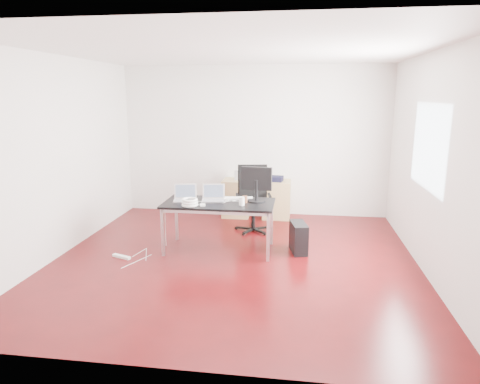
# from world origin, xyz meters

# --- Properties ---
(room_shell) EXTENTS (5.00, 5.00, 5.00)m
(room_shell) POSITION_xyz_m (0.04, 0.00, 1.40)
(room_shell) COLOR #3C0608
(room_shell) RESTS_ON ground
(desk) EXTENTS (1.60, 0.80, 0.73)m
(desk) POSITION_xyz_m (-0.28, 0.36, 0.68)
(desk) COLOR black
(desk) RESTS_ON ground
(office_chair) EXTENTS (0.55, 0.57, 1.08)m
(office_chair) POSITION_xyz_m (0.10, 1.41, 0.61)
(office_chair) COLOR black
(office_chair) RESTS_ON ground
(filing_cabinet_left) EXTENTS (0.50, 0.50, 0.70)m
(filing_cabinet_left) POSITION_xyz_m (-0.30, 2.23, 0.35)
(filing_cabinet_left) COLOR #A38551
(filing_cabinet_left) RESTS_ON ground
(filing_cabinet_right) EXTENTS (0.50, 0.50, 0.70)m
(filing_cabinet_right) POSITION_xyz_m (0.46, 2.23, 0.35)
(filing_cabinet_right) COLOR #A38551
(filing_cabinet_right) RESTS_ON ground
(pc_tower) EXTENTS (0.29, 0.48, 0.44)m
(pc_tower) POSITION_xyz_m (0.88, 0.44, 0.22)
(pc_tower) COLOR black
(pc_tower) RESTS_ON ground
(wastebasket) EXTENTS (0.28, 0.28, 0.28)m
(wastebasket) POSITION_xyz_m (-0.35, 2.25, 0.14)
(wastebasket) COLOR black
(wastebasket) RESTS_ON ground
(power_strip) EXTENTS (0.30, 0.16, 0.04)m
(power_strip) POSITION_xyz_m (-1.60, -0.15, 0.02)
(power_strip) COLOR white
(power_strip) RESTS_ON ground
(laptop_left) EXTENTS (0.37, 0.31, 0.23)m
(laptop_left) POSITION_xyz_m (-0.80, 0.40, 0.79)
(laptop_left) COLOR silver
(laptop_left) RESTS_ON desk
(laptop_right) EXTENTS (0.36, 0.30, 0.23)m
(laptop_right) POSITION_xyz_m (-0.39, 0.46, 0.79)
(laptop_right) COLOR silver
(laptop_right) RESTS_ON desk
(monitor) EXTENTS (0.45, 0.26, 0.51)m
(monitor) POSITION_xyz_m (0.25, 0.50, 1.01)
(monitor) COLOR black
(monitor) RESTS_ON desk
(keyboard) EXTENTS (0.45, 0.20, 0.02)m
(keyboard) POSITION_xyz_m (-0.04, 0.61, 0.74)
(keyboard) COLOR white
(keyboard) RESTS_ON desk
(cup_white) EXTENTS (0.08, 0.08, 0.12)m
(cup_white) POSITION_xyz_m (0.07, 0.24, 0.79)
(cup_white) COLOR white
(cup_white) RESTS_ON desk
(cup_brown) EXTENTS (0.09, 0.09, 0.10)m
(cup_brown) POSITION_xyz_m (0.09, 0.39, 0.78)
(cup_brown) COLOR brown
(cup_brown) RESTS_ON desk
(cable_coil) EXTENTS (0.24, 0.24, 0.11)m
(cable_coil) POSITION_xyz_m (-0.65, 0.10, 0.78)
(cable_coil) COLOR white
(cable_coil) RESTS_ON desk
(power_adapter) EXTENTS (0.09, 0.09, 0.03)m
(power_adapter) POSITION_xyz_m (-0.47, 0.12, 0.74)
(power_adapter) COLOR white
(power_adapter) RESTS_ON desk
(speaker) EXTENTS (0.10, 0.09, 0.18)m
(speaker) POSITION_xyz_m (-0.29, 2.21, 0.79)
(speaker) COLOR #9E9E9E
(speaker) RESTS_ON filing_cabinet_left
(navy_garment) EXTENTS (0.33, 0.28, 0.09)m
(navy_garment) POSITION_xyz_m (0.41, 2.21, 0.74)
(navy_garment) COLOR black
(navy_garment) RESTS_ON filing_cabinet_right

